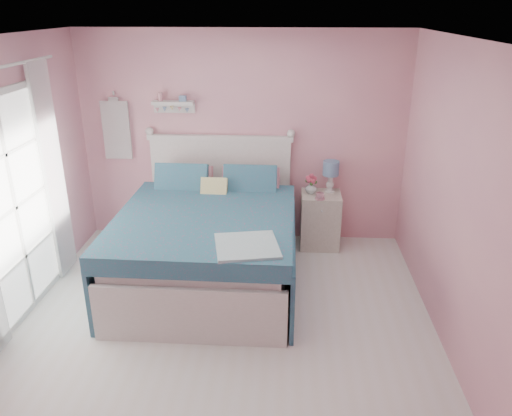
# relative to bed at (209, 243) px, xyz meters

# --- Properties ---
(floor) EXTENTS (4.50, 4.50, 0.00)m
(floor) POSITION_rel_bed_xyz_m (0.27, -1.08, -0.43)
(floor) COLOR silver
(floor) RESTS_ON ground
(room_shell) EXTENTS (4.50, 4.50, 4.50)m
(room_shell) POSITION_rel_bed_xyz_m (0.27, -1.08, 1.15)
(room_shell) COLOR #CB8097
(room_shell) RESTS_ON floor
(bed) EXTENTS (1.85, 2.34, 1.35)m
(bed) POSITION_rel_bed_xyz_m (0.00, 0.00, 0.00)
(bed) COLOR silver
(bed) RESTS_ON floor
(nightstand) EXTENTS (0.48, 0.47, 0.69)m
(nightstand) POSITION_rel_bed_xyz_m (1.26, 0.91, -0.09)
(nightstand) COLOR beige
(nightstand) RESTS_ON floor
(table_lamp) EXTENTS (0.20, 0.20, 0.39)m
(table_lamp) POSITION_rel_bed_xyz_m (1.37, 1.01, 0.53)
(table_lamp) COLOR white
(table_lamp) RESTS_ON nightstand
(vase) EXTENTS (0.17, 0.17, 0.15)m
(vase) POSITION_rel_bed_xyz_m (1.13, 0.93, 0.33)
(vase) COLOR silver
(vase) RESTS_ON nightstand
(teacup) EXTENTS (0.11, 0.11, 0.08)m
(teacup) POSITION_rel_bed_xyz_m (1.23, 0.74, 0.30)
(teacup) COLOR #C88697
(teacup) RESTS_ON nightstand
(roses) EXTENTS (0.14, 0.11, 0.12)m
(roses) POSITION_rel_bed_xyz_m (1.13, 0.93, 0.45)
(roses) COLOR #D34864
(roses) RESTS_ON vase
(wall_shelf) EXTENTS (0.50, 0.15, 0.25)m
(wall_shelf) POSITION_rel_bed_xyz_m (-0.55, 1.11, 1.30)
(wall_shelf) COLOR silver
(wall_shelf) RESTS_ON room_shell
(hanging_dress) EXTENTS (0.34, 0.03, 0.72)m
(hanging_dress) POSITION_rel_bed_xyz_m (-1.28, 1.10, 0.97)
(hanging_dress) COLOR white
(hanging_dress) RESTS_ON room_shell
(french_door) EXTENTS (0.04, 1.32, 2.16)m
(french_door) POSITION_rel_bed_xyz_m (-1.70, -0.68, 0.64)
(french_door) COLOR silver
(french_door) RESTS_ON floor
(curtain_far) EXTENTS (0.04, 0.40, 2.32)m
(curtain_far) POSITION_rel_bed_xyz_m (-1.65, 0.06, 0.75)
(curtain_far) COLOR white
(curtain_far) RESTS_ON floor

